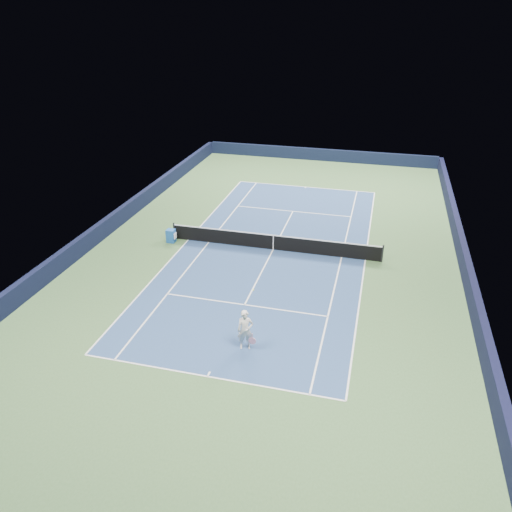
# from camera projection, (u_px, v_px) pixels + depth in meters

# --- Properties ---
(ground) EXTENTS (40.00, 40.00, 0.00)m
(ground) POSITION_uv_depth(u_px,v_px,m) (273.00, 250.00, 30.15)
(ground) COLOR #3A5B31
(ground) RESTS_ON ground
(wall_far) EXTENTS (22.00, 0.35, 1.10)m
(wall_far) POSITION_uv_depth(u_px,v_px,m) (320.00, 155.00, 47.01)
(wall_far) COLOR black
(wall_far) RESTS_ON ground
(wall_right) EXTENTS (0.35, 40.00, 1.10)m
(wall_right) POSITION_uv_depth(u_px,v_px,m) (465.00, 262.00, 27.48)
(wall_right) COLOR black
(wall_right) RESTS_ON ground
(wall_left) EXTENTS (0.35, 40.00, 1.10)m
(wall_left) POSITION_uv_depth(u_px,v_px,m) (111.00, 223.00, 32.33)
(wall_left) COLOR black
(wall_left) RESTS_ON ground
(court_surface) EXTENTS (10.97, 23.77, 0.01)m
(court_surface) POSITION_uv_depth(u_px,v_px,m) (273.00, 250.00, 30.15)
(court_surface) COLOR navy
(court_surface) RESTS_ON ground
(baseline_far) EXTENTS (10.97, 0.08, 0.00)m
(baseline_far) POSITION_uv_depth(u_px,v_px,m) (306.00, 187.00, 40.40)
(baseline_far) COLOR white
(baseline_far) RESTS_ON ground
(baseline_near) EXTENTS (10.97, 0.08, 0.00)m
(baseline_near) POSITION_uv_depth(u_px,v_px,m) (207.00, 376.00, 19.89)
(baseline_near) COLOR white
(baseline_near) RESTS_ON ground
(sideline_doubles_right) EXTENTS (0.08, 23.77, 0.00)m
(sideline_doubles_right) POSITION_uv_depth(u_px,v_px,m) (365.00, 260.00, 28.92)
(sideline_doubles_right) COLOR white
(sideline_doubles_right) RESTS_ON ground
(sideline_doubles_left) EXTENTS (0.08, 23.77, 0.00)m
(sideline_doubles_left) POSITION_uv_depth(u_px,v_px,m) (188.00, 240.00, 31.38)
(sideline_doubles_left) COLOR white
(sideline_doubles_left) RESTS_ON ground
(sideline_singles_right) EXTENTS (0.08, 23.77, 0.00)m
(sideline_singles_right) POSITION_uv_depth(u_px,v_px,m) (342.00, 257.00, 29.23)
(sideline_singles_right) COLOR white
(sideline_singles_right) RESTS_ON ground
(sideline_singles_left) EXTENTS (0.08, 23.77, 0.00)m
(sideline_singles_left) POSITION_uv_depth(u_px,v_px,m) (209.00, 242.00, 31.07)
(sideline_singles_left) COLOR white
(sideline_singles_left) RESTS_ON ground
(service_line_far) EXTENTS (8.23, 0.08, 0.00)m
(service_line_far) POSITION_uv_depth(u_px,v_px,m) (293.00, 211.00, 35.67)
(service_line_far) COLOR white
(service_line_far) RESTS_ON ground
(service_line_near) EXTENTS (8.23, 0.08, 0.00)m
(service_line_near) POSITION_uv_depth(u_px,v_px,m) (245.00, 305.00, 24.63)
(service_line_near) COLOR white
(service_line_near) RESTS_ON ground
(center_service_line) EXTENTS (0.08, 12.80, 0.00)m
(center_service_line) POSITION_uv_depth(u_px,v_px,m) (273.00, 249.00, 30.15)
(center_service_line) COLOR white
(center_service_line) RESTS_ON ground
(center_mark_far) EXTENTS (0.08, 0.30, 0.00)m
(center_mark_far) POSITION_uv_depth(u_px,v_px,m) (305.00, 187.00, 40.28)
(center_mark_far) COLOR white
(center_mark_far) RESTS_ON ground
(center_mark_near) EXTENTS (0.08, 0.30, 0.00)m
(center_mark_near) POSITION_uv_depth(u_px,v_px,m) (209.00, 374.00, 20.02)
(center_mark_near) COLOR white
(center_mark_near) RESTS_ON ground
(tennis_net) EXTENTS (12.90, 0.10, 1.07)m
(tennis_net) POSITION_uv_depth(u_px,v_px,m) (273.00, 242.00, 29.92)
(tennis_net) COLOR black
(tennis_net) RESTS_ON ground
(sponsor_cube) EXTENTS (0.56, 0.46, 0.83)m
(sponsor_cube) POSITION_uv_depth(u_px,v_px,m) (171.00, 236.00, 30.94)
(sponsor_cube) COLOR #1C56AC
(sponsor_cube) RESTS_ON ground
(tennis_player) EXTENTS (0.88, 1.35, 2.38)m
(tennis_player) POSITION_uv_depth(u_px,v_px,m) (245.00, 330.00, 21.15)
(tennis_player) COLOR silver
(tennis_player) RESTS_ON ground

